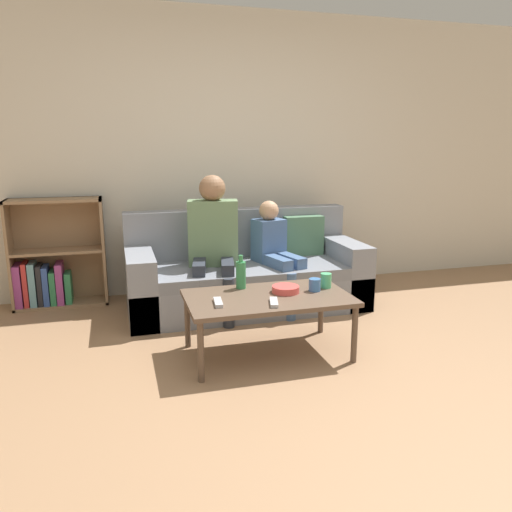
# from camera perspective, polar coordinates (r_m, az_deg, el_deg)

# --- Properties ---
(ground_plane) EXTENTS (22.00, 22.00, 0.00)m
(ground_plane) POSITION_cam_1_polar(r_m,az_deg,el_deg) (2.90, 6.40, -16.54)
(ground_plane) COLOR #997251
(wall_back) EXTENTS (12.00, 0.06, 2.60)m
(wall_back) POSITION_cam_1_polar(r_m,az_deg,el_deg) (4.84, -4.25, 11.51)
(wall_back) COLOR beige
(wall_back) RESTS_ON ground_plane
(couch) EXTENTS (2.02, 0.85, 0.83)m
(couch) POSITION_cam_1_polar(r_m,az_deg,el_deg) (4.37, -1.11, -2.22)
(couch) COLOR gray
(couch) RESTS_ON ground_plane
(bookshelf) EXTENTS (0.79, 0.28, 0.94)m
(bookshelf) POSITION_cam_1_polar(r_m,az_deg,el_deg) (4.73, -22.23, -0.88)
(bookshelf) COLOR #8E7051
(bookshelf) RESTS_ON ground_plane
(coffee_table) EXTENTS (1.09, 0.63, 0.42)m
(coffee_table) POSITION_cam_1_polar(r_m,az_deg,el_deg) (3.35, 1.39, -5.17)
(coffee_table) COLOR brown
(coffee_table) RESTS_ON ground_plane
(person_adult) EXTENTS (0.47, 0.65, 1.15)m
(person_adult) POSITION_cam_1_polar(r_m,az_deg,el_deg) (4.15, -4.93, 2.37)
(person_adult) COLOR #282D38
(person_adult) RESTS_ON ground_plane
(person_child) EXTENTS (0.38, 0.63, 0.92)m
(person_child) POSITION_cam_1_polar(r_m,az_deg,el_deg) (4.27, 2.31, 0.80)
(person_child) COLOR #476693
(person_child) RESTS_ON ground_plane
(cup_near) EXTENTS (0.08, 0.08, 0.09)m
(cup_near) POSITION_cam_1_polar(r_m,az_deg,el_deg) (3.45, 6.72, -3.29)
(cup_near) COLOR #3D70B2
(cup_near) RESTS_ON coffee_table
(cup_far) EXTENTS (0.08, 0.08, 0.10)m
(cup_far) POSITION_cam_1_polar(r_m,az_deg,el_deg) (3.54, 8.00, -2.79)
(cup_far) COLOR #4CB77A
(cup_far) RESTS_ON coffee_table
(tv_remote_0) EXTENTS (0.09, 0.18, 0.02)m
(tv_remote_0) POSITION_cam_1_polar(r_m,az_deg,el_deg) (3.17, 2.06, -5.32)
(tv_remote_0) COLOR #B7B7BC
(tv_remote_0) RESTS_ON coffee_table
(tv_remote_1) EXTENTS (0.07, 0.17, 0.02)m
(tv_remote_1) POSITION_cam_1_polar(r_m,az_deg,el_deg) (3.18, -4.35, -5.30)
(tv_remote_1) COLOR #B7B7BC
(tv_remote_1) RESTS_ON coffee_table
(snack_bowl) EXTENTS (0.19, 0.19, 0.05)m
(snack_bowl) POSITION_cam_1_polar(r_m,az_deg,el_deg) (3.41, 3.40, -3.81)
(snack_bowl) COLOR #DB4C47
(snack_bowl) RESTS_ON coffee_table
(bottle) EXTENTS (0.07, 0.07, 0.24)m
(bottle) POSITION_cam_1_polar(r_m,az_deg,el_deg) (3.48, -1.74, -2.11)
(bottle) COLOR #33844C
(bottle) RESTS_ON coffee_table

